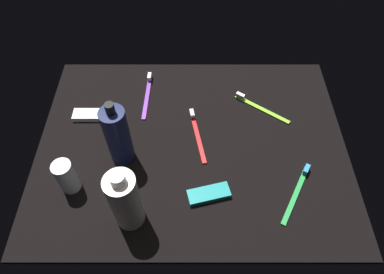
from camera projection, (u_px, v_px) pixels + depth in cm
name	position (u px, v px, depth cm)	size (l,w,h in cm)	color
ground_plane	(192.00, 145.00, 94.38)	(84.00, 64.00, 1.20)	black
lotion_bottle	(118.00, 136.00, 83.97)	(6.16, 6.16, 20.73)	#161E49
bodywash_bottle	(126.00, 201.00, 73.91)	(6.80, 6.80, 19.55)	silver
deodorant_stick	(67.00, 177.00, 82.10)	(4.72, 4.72, 9.68)	silver
toothbrush_purple	(147.00, 93.00, 104.31)	(1.90, 18.03, 2.10)	purple
toothbrush_red	(197.00, 132.00, 95.38)	(4.68, 17.89, 2.10)	red
toothbrush_lime	(258.00, 106.00, 101.14)	(15.34, 11.45, 2.10)	#8CD133
toothbrush_green	(298.00, 190.00, 84.77)	(9.81, 16.31, 2.10)	green
snack_bar_white	(91.00, 115.00, 98.91)	(10.40, 4.00, 1.50)	white
snack_bar_teal	(209.00, 194.00, 83.95)	(10.40, 4.00, 1.50)	teal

